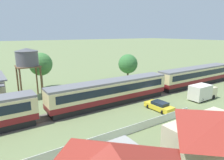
# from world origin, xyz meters

# --- Properties ---
(ground_plane) EXTENTS (600.00, 600.00, 0.00)m
(ground_plane) POSITION_xyz_m (0.00, 0.00, 0.00)
(ground_plane) COLOR #707F51
(passenger_train) EXTENTS (65.36, 3.20, 3.97)m
(passenger_train) POSITION_xyz_m (-5.83, 0.75, 2.21)
(passenger_train) COLOR maroon
(passenger_train) RESTS_ON ground_plane
(railway_track) EXTENTS (133.03, 3.60, 0.04)m
(railway_track) POSITION_xyz_m (-11.52, 0.75, 0.01)
(railway_track) COLOR #665B51
(railway_track) RESTS_ON ground_plane
(water_tower) EXTENTS (3.84, 3.84, 8.76)m
(water_tower) POSITION_xyz_m (-16.32, 11.49, 7.01)
(water_tower) COLOR brown
(water_tower) RESTS_ON ground_plane
(picket_fence_front) EXTENTS (36.74, 0.06, 1.05)m
(picket_fence_front) POSITION_xyz_m (-17.89, -8.65, 0.53)
(picket_fence_front) COLOR white
(picket_fence_front) RESTS_ON ground_plane
(parked_car_yellow) EXTENTS (2.37, 4.57, 1.32)m
(parked_car_yellow) POSITION_xyz_m (-1.61, -5.33, 0.63)
(parked_car_yellow) COLOR yellow
(parked_car_yellow) RESTS_ON ground_plane
(delivery_truck_cream) EXTENTS (5.40, 2.24, 2.65)m
(delivery_truck_cream) POSITION_xyz_m (8.16, -5.96, 1.34)
(delivery_truck_cream) COLOR beige
(delivery_truck_cream) RESTS_ON ground_plane
(yard_tree_0) EXTENTS (4.64, 4.64, 6.29)m
(yard_tree_0) POSITION_xyz_m (6.55, 12.84, 3.96)
(yard_tree_0) COLOR #4C3823
(yard_tree_0) RESTS_ON ground_plane
(yard_tree_1) EXTENTS (4.63, 4.63, 7.43)m
(yard_tree_1) POSITION_xyz_m (-13.01, 16.26, 5.11)
(yard_tree_1) COLOR brown
(yard_tree_1) RESTS_ON ground_plane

